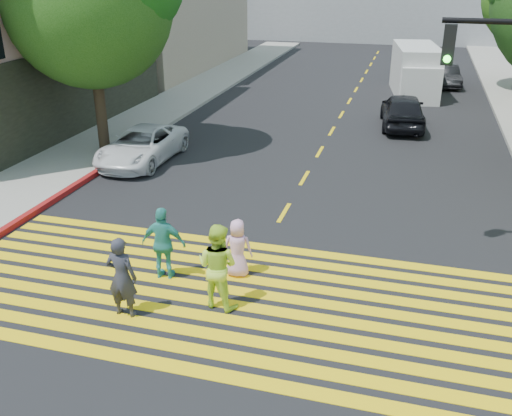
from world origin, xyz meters
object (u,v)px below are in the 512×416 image
at_px(white_sedan, 142,145).
at_px(dark_car_near, 403,110).
at_px(pedestrian_man, 122,277).
at_px(pedestrian_extra, 164,244).
at_px(pedestrian_child, 238,248).
at_px(silver_car, 419,64).
at_px(white_van, 416,72).
at_px(pedestrian_woman, 218,266).
at_px(dark_car_parked, 446,76).

bearing_deg(white_sedan, dark_car_near, 40.82).
distance_m(pedestrian_man, pedestrian_extra, 1.63).
xyz_separation_m(pedestrian_child, silver_car, (3.54, 27.36, 0.02)).
relative_size(pedestrian_man, white_van, 0.31).
relative_size(pedestrian_woman, white_van, 0.32).
distance_m(dark_car_parked, white_van, 3.62).
relative_size(pedestrian_child, dark_car_near, 0.32).
height_order(pedestrian_extra, white_van, white_van).
bearing_deg(pedestrian_man, pedestrian_child, -128.29).
height_order(pedestrian_woman, silver_car, pedestrian_woman).
bearing_deg(silver_car, pedestrian_man, 70.48).
bearing_deg(white_sedan, pedestrian_child, -49.13).
xyz_separation_m(pedestrian_woman, white_van, (3.41, 22.38, 0.30)).
height_order(pedestrian_extra, white_sedan, pedestrian_extra).
height_order(silver_car, dark_car_parked, silver_car).
distance_m(pedestrian_woman, dark_car_parked, 26.01).
bearing_deg(dark_car_parked, white_sedan, -130.50).
height_order(dark_car_near, white_van, white_van).
xyz_separation_m(pedestrian_extra, white_sedan, (-4.19, 7.40, -0.25)).
xyz_separation_m(pedestrian_child, dark_car_parked, (5.10, 24.20, -0.09)).
bearing_deg(dark_car_parked, pedestrian_woman, -109.80).
xyz_separation_m(silver_car, white_van, (-0.15, -6.28, 0.52)).
relative_size(pedestrian_woman, silver_car, 0.38).
height_order(pedestrian_man, dark_car_near, pedestrian_man).
bearing_deg(pedestrian_child, pedestrian_woman, 81.51).
xyz_separation_m(pedestrian_child, white_van, (3.39, 21.08, 0.54)).
bearing_deg(pedestrian_man, white_sedan, -65.54).
bearing_deg(pedestrian_extra, pedestrian_man, 77.96).
relative_size(pedestrian_man, pedestrian_extra, 1.02).
distance_m(pedestrian_woman, white_sedan, 9.98).
xyz_separation_m(pedestrian_extra, silver_car, (5.11, 27.91, -0.15)).
distance_m(pedestrian_child, silver_car, 27.59).
height_order(pedestrian_child, dark_car_parked, pedestrian_child).
height_order(pedestrian_man, dark_car_parked, pedestrian_man).
distance_m(dark_car_near, dark_car_parked, 10.16).
bearing_deg(dark_car_near, pedestrian_child, 71.90).
bearing_deg(dark_car_parked, white_van, -127.19).
relative_size(pedestrian_man, dark_car_near, 0.40).
xyz_separation_m(dark_car_near, white_van, (0.33, 6.83, 0.48)).
bearing_deg(white_van, pedestrian_child, -107.59).
bearing_deg(white_van, pedestrian_extra, -111.35).
relative_size(white_sedan, white_van, 0.77).
bearing_deg(pedestrian_woman, silver_car, -85.16).
bearing_deg(pedestrian_extra, dark_car_near, -113.07).
bearing_deg(silver_car, pedestrian_child, 73.25).
relative_size(dark_car_near, silver_car, 0.90).
xyz_separation_m(white_sedan, dark_car_parked, (10.86, 17.35, -0.01)).
distance_m(pedestrian_woman, pedestrian_extra, 1.72).
relative_size(dark_car_near, dark_car_parked, 1.20).
height_order(pedestrian_woman, dark_car_near, pedestrian_woman).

